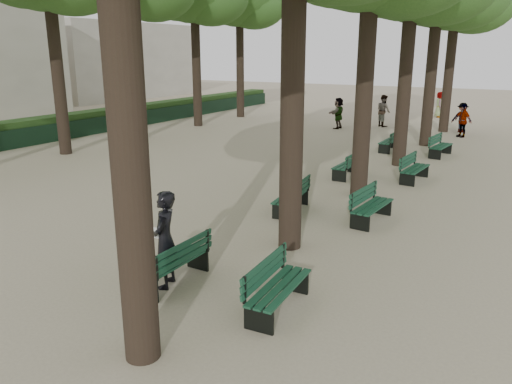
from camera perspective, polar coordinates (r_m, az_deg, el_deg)
The scene contains 18 objects.
ground at distance 10.21m, azimuth -11.50°, elevation -10.06°, with size 120.00×120.00×0.00m, color tan.
bench_left_0 at distance 9.98m, azimuth -9.40°, elevation -8.85°, with size 0.58×1.80×0.92m.
bench_left_1 at distance 14.17m, azimuth 4.00°, elevation -1.18°, with size 0.77×1.85×0.92m.
bench_left_2 at distance 18.36m, azimuth 10.36°, elevation 2.54°, with size 0.60×1.81×0.92m.
bench_left_3 at distance 23.69m, azimuth 14.98°, elevation 5.21°, with size 0.60×1.81×0.92m.
bench_right_0 at distance 8.91m, azimuth 2.60°, elevation -11.81°, with size 0.67×1.83×0.92m.
bench_right_1 at distance 13.63m, azimuth 13.09°, elevation -2.26°, with size 0.72×1.84×0.92m.
bench_right_2 at distance 18.34m, azimuth 17.67°, elevation 2.03°, with size 0.72×1.84×0.92m.
bench_right_3 at distance 23.11m, azimuth 20.33°, elevation 4.51°, with size 0.77×1.85×0.92m.
man_with_map at distance 9.65m, azimuth -10.37°, elevation -5.37°, with size 0.75×0.85×1.91m.
pedestrian_b at distance 30.47m, azimuth 22.48°, elevation 7.86°, with size 1.06×0.33×1.65m, color #262628.
pedestrian_d at distance 37.04m, azimuth 20.24°, elevation 9.36°, with size 0.85×0.35×1.74m, color #262628.
pedestrian_e at distance 30.00m, azimuth 9.39°, elevation 8.88°, with size 1.68×0.36×1.81m, color #262628.
pedestrian_c at distance 28.71m, azimuth 22.53°, elevation 7.54°, with size 1.02×0.35×1.75m, color #262628.
pedestrian_a at distance 31.38m, azimuth 14.35°, elevation 8.99°, with size 0.93×0.38×1.90m, color #262628.
fence at distance 27.97m, azimuth -20.25°, elevation 6.70°, with size 0.08×42.00×0.90m, color black.
hedge at distance 28.48m, azimuth -21.20°, elevation 7.06°, with size 1.20×42.00×1.20m, color #204317.
building_far at distance 53.78m, azimuth -17.73°, elevation 14.10°, with size 12.00×16.00×7.00m, color #B7B2A3.
Camera 1 is at (6.18, -6.83, 4.39)m, focal length 35.00 mm.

